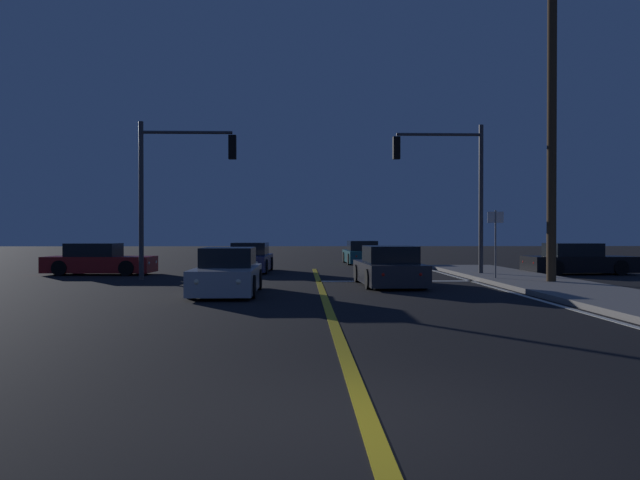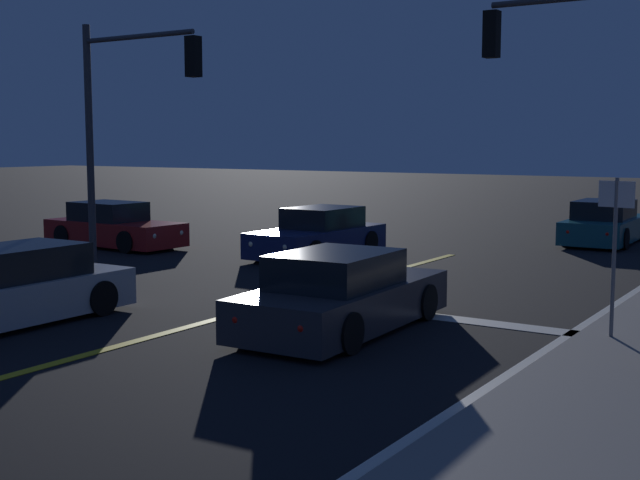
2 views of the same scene
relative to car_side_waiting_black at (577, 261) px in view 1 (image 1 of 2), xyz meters
The scene contains 15 objects.
ground_plane 23.31m from the car_side_waiting_black, 118.88° to the right, with size 160.00×160.00×0.00m, color black.
sidewalk_right 11.92m from the car_side_waiting_black, 108.59° to the right, with size 3.20×32.81×0.15m, color gray.
lane_line_center 15.95m from the car_side_waiting_black, 134.92° to the right, with size 0.20×30.99×0.01m, color gold.
lane_line_edge_right 12.64m from the car_side_waiting_black, 116.57° to the right, with size 0.16×30.99×0.01m, color silver.
stop_bar 9.12m from the car_side_waiting_black, 156.19° to the right, with size 5.86×0.50×0.01m, color silver.
car_side_waiting_black is the anchor object (origin of this frame).
car_lead_oncoming_charcoal 10.50m from the car_side_waiting_black, 148.39° to the right, with size 2.06×4.63×1.34m.
car_distant_tail_navy 14.38m from the car_side_waiting_black, behind, with size 1.99×4.49×1.34m.
car_parked_curb_teal 12.54m from the car_side_waiting_black, 132.04° to the left, with size 1.99×4.63×1.34m.
car_following_oncoming_red 20.56m from the car_side_waiting_black, behind, with size 4.60×1.95×1.34m.
car_mid_block_silver 16.21m from the car_side_waiting_black, 149.97° to the right, with size 1.83×4.39×1.34m.
traffic_signal_near_right 6.95m from the car_side_waiting_black, 166.77° to the right, with size 3.68×0.28×6.16m.
traffic_signal_far_left 17.22m from the car_side_waiting_black, behind, with size 3.65×0.28×5.97m.
utility_pole_right 8.50m from the car_side_waiting_black, 121.47° to the right, with size 1.72×0.31×11.24m.
street_sign_corner 6.54m from the car_side_waiting_black, 139.55° to the right, with size 0.56×0.13×2.59m.
Camera 1 is at (-0.62, -5.53, 1.75)m, focal length 34.29 mm.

